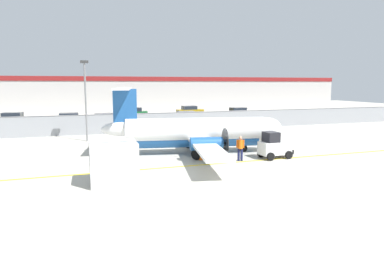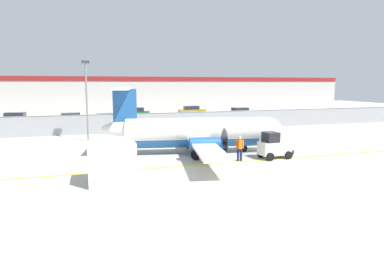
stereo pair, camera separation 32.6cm
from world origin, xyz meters
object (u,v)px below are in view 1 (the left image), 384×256
traffic_cone_near_left (289,150)px  ground_crew_worker (240,147)px  parked_car_1 (68,120)px  commuter_airplane (199,132)px  parked_car_3 (133,113)px  traffic_cone_far_left (201,155)px  apron_light_pole (85,94)px  parked_car_4 (187,118)px  cargo_container (114,163)px  baggage_tug (274,146)px  parked_car_5 (190,111)px  parked_car_0 (12,119)px  parked_car_2 (106,120)px  parked_car_6 (239,113)px  traffic_cone_near_right (266,149)px

traffic_cone_near_left → ground_crew_worker: bearing=-169.6°
ground_crew_worker → parked_car_1: bearing=52.0°
commuter_airplane → parked_car_3: commuter_airplane is taller
traffic_cone_far_left → apron_light_pole: 13.45m
parked_car_3 → parked_car_4: same height
parked_car_1 → apron_light_pole: size_ratio=0.58×
cargo_container → parked_car_1: (-2.97, 25.93, -0.21)m
baggage_tug → parked_car_1: bearing=118.3°
baggage_tug → traffic_cone_far_left: 5.23m
traffic_cone_far_left → commuter_airplane: bearing=73.7°
parked_car_3 → ground_crew_worker: bearing=102.5°
parked_car_1 → parked_car_5: bearing=-156.6°
commuter_airplane → parked_car_3: (-0.85, 27.02, -0.71)m
apron_light_pole → traffic_cone_near_left: bearing=-37.8°
commuter_airplane → baggage_tug: bearing=-26.2°
baggage_tug → parked_car_0: (-20.93, 26.20, 0.04)m
traffic_cone_near_left → baggage_tug: bearing=-156.7°
traffic_cone_near_left → parked_car_2: parked_car_2 is taller
traffic_cone_far_left → parked_car_4: (5.26, 19.98, 0.58)m
parked_car_5 → apron_light_pole: (-16.25, -19.68, 3.41)m
commuter_airplane → parked_car_6: (14.07, 22.18, -0.71)m
commuter_airplane → baggage_tug: size_ratio=6.71×
traffic_cone_near_left → parked_car_6: 25.95m
parked_car_0 → parked_car_5: 25.35m
baggage_tug → traffic_cone_near_left: bearing=20.0°
parked_car_2 → parked_car_3: size_ratio=0.98×
parked_car_0 → parked_car_1: size_ratio=1.04×
traffic_cone_near_right → parked_car_2: parked_car_2 is taller
apron_light_pole → cargo_container: bearing=-85.9°
parked_car_3 → parked_car_6: 15.69m
traffic_cone_far_left → parked_car_1: parked_car_1 is taller
parked_car_3 → parked_car_5: bearing=-165.9°
cargo_container → parked_car_1: bearing=97.8°
parked_car_3 → parked_car_5: (9.19, 1.05, 0.00)m
parked_car_4 → parked_car_0: bearing=168.3°
traffic_cone_near_left → traffic_cone_near_right: same height
traffic_cone_near_right → parked_car_6: (9.22, 23.60, 0.58)m
parked_car_6 → apron_light_pole: (-21.99, -13.78, 3.41)m
traffic_cone_near_left → traffic_cone_near_right: 1.74m
parked_car_0 → parked_car_1: 7.28m
traffic_cone_near_right → parked_car_6: parked_car_6 is taller
traffic_cone_near_left → parked_car_3: 30.39m
parked_car_4 → parked_car_6: 10.42m
commuter_airplane → traffic_cone_near_right: bearing=-6.0°
apron_light_pole → parked_car_5: bearing=50.5°
traffic_cone_far_left → cargo_container: bearing=-148.5°
parked_car_1 → parked_car_2: 4.71m
parked_car_3 → apron_light_pole: bearing=76.8°
cargo_container → parked_car_6: bearing=54.7°
parked_car_0 → parked_car_6: size_ratio=1.04×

